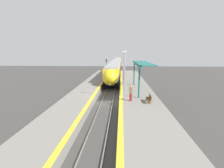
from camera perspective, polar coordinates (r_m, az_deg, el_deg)
name	(u,v)px	position (r m, az deg, el deg)	size (l,w,h in m)	color
ground_plane	(107,102)	(22.95, -1.51, -5.77)	(120.00, 120.00, 0.00)	#423F3D
rail_left	(102,101)	(22.99, -3.31, -5.56)	(0.08, 90.00, 0.15)	slate
rail_right	(113,101)	(22.88, 0.30, -5.62)	(0.08, 90.00, 0.15)	slate
train	(116,65)	(60.84, 1.42, 6.34)	(2.86, 67.58, 3.81)	black
platform_right	(138,99)	(22.86, 8.48, -4.83)	(4.80, 64.00, 0.86)	gray
platform_left	(81,98)	(23.36, -10.08, -4.55)	(3.83, 64.00, 0.86)	gray
platform_bench	(149,98)	(19.85, 12.03, -4.58)	(0.44, 1.58, 0.89)	brown
person_waiting	(131,93)	(20.02, 6.11, -2.87)	(0.36, 0.24, 1.81)	maroon
railway_signal	(106,66)	(44.23, -1.88, 5.74)	(0.28, 0.28, 4.71)	#59595E
lamppost_near	(125,72)	(20.41, 4.18, 3.92)	(0.36, 0.20, 5.68)	#9E9EA3
lamppost_mid	(124,66)	(30.41, 3.85, 6.00)	(0.36, 0.20, 5.68)	#9E9EA3
lamppost_far	(123,62)	(40.43, 3.68, 7.05)	(0.36, 0.20, 5.68)	#9E9EA3
station_canopy	(141,64)	(25.46, 9.32, 6.35)	(2.02, 11.63, 4.08)	#1E6B66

